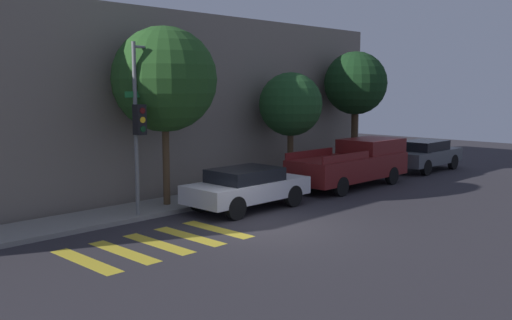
% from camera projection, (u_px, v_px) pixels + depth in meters
% --- Properties ---
extents(ground_plane, '(60.00, 60.00, 0.00)m').
position_uv_depth(ground_plane, '(266.00, 227.00, 16.41)').
color(ground_plane, '#2D2B30').
extents(sidewalk, '(26.00, 2.01, 0.14)m').
position_uv_depth(sidewalk, '(175.00, 204.00, 19.30)').
color(sidewalk, gray).
rests_on(sidewalk, ground).
extents(building_row, '(26.00, 6.00, 6.76)m').
position_uv_depth(building_row, '(102.00, 103.00, 21.91)').
color(building_row, slate).
rests_on(building_row, ground).
extents(crosswalk, '(4.56, 2.60, 0.00)m').
position_uv_depth(crosswalk, '(158.00, 244.00, 14.67)').
color(crosswalk, gold).
rests_on(crosswalk, ground).
extents(traffic_light_pole, '(2.44, 0.56, 5.34)m').
position_uv_depth(traffic_light_pole, '(150.00, 105.00, 17.19)').
color(traffic_light_pole, slate).
rests_on(traffic_light_pole, ground).
extents(sedan_near_corner, '(4.34, 1.88, 1.37)m').
position_uv_depth(sedan_near_corner, '(247.00, 187.00, 18.72)').
color(sedan_near_corner, silver).
rests_on(sedan_near_corner, ground).
extents(pickup_truck, '(5.78, 2.02, 1.86)m').
position_uv_depth(pickup_truck, '(354.00, 163.00, 23.06)').
color(pickup_truck, maroon).
rests_on(pickup_truck, ground).
extents(sedan_middle, '(4.43, 1.76, 1.46)m').
position_uv_depth(sedan_middle, '(425.00, 154.00, 27.37)').
color(sedan_middle, '#4C5156').
rests_on(sedan_middle, ground).
extents(tree_near_corner, '(3.41, 3.41, 5.96)m').
position_uv_depth(tree_near_corner, '(165.00, 80.00, 18.42)').
color(tree_near_corner, '#4C3823').
rests_on(tree_near_corner, ground).
extents(tree_midblock, '(2.58, 2.58, 4.60)m').
position_uv_depth(tree_midblock, '(291.00, 105.00, 23.03)').
color(tree_midblock, '#4C3823').
rests_on(tree_midblock, ground).
extents(tree_far_end, '(2.89, 2.89, 5.63)m').
position_uv_depth(tree_far_end, '(355.00, 84.00, 26.17)').
color(tree_far_end, '#42301E').
rests_on(tree_far_end, ground).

